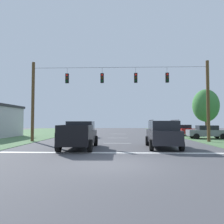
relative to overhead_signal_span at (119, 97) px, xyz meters
The scene contains 12 objects.
ground_plane 12.18m from the overhead_signal_span, 90.95° to the right, with size 120.00×120.00×0.00m, color #47474C.
stop_bar_stripe 8.81m from the overhead_signal_span, 91.41° to the right, with size 14.58×0.45×0.01m, color white.
lane_dash_0 4.66m from the overhead_signal_span, 96.48° to the right, with size 0.15×2.50×0.01m, color white.
lane_dash_1 6.59m from the overhead_signal_span, 92.18° to the left, with size 0.15×2.50×0.01m, color white.
lane_dash_2 14.84m from the overhead_signal_span, 90.76° to the left, with size 0.15×2.50×0.01m, color white.
overhead_signal_span is the anchor object (origin of this frame).
pickup_truck 7.08m from the overhead_signal_span, 117.03° to the right, with size 2.34×5.42×1.95m.
suv_black 6.83m from the overhead_signal_span, 57.58° to the right, with size 2.37×4.87×2.05m.
distant_car_crossing_white 8.52m from the overhead_signal_span, 132.85° to the left, with size 4.38×2.19×1.52m.
distant_car_oncoming 11.40m from the overhead_signal_span, 22.23° to the left, with size 4.40×2.22×1.52m.
distant_car_far_parked 14.22m from the overhead_signal_span, 48.27° to the left, with size 2.08×4.33×1.52m.
tree_roadside_right 18.31m from the overhead_signal_span, 43.50° to the left, with size 3.94×3.94×6.94m.
Camera 1 is at (0.25, -9.75, 1.89)m, focal length 34.85 mm.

